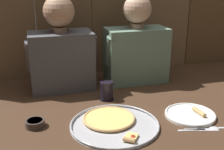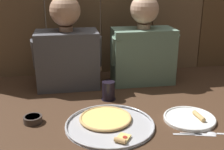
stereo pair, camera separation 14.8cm
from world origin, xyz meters
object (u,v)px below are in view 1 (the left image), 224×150
Objects in this scene: drinking_glass at (107,91)px; diner_left at (61,48)px; dipping_bowl at (35,123)px; diner_right at (136,44)px; dinner_plate at (190,114)px; pizza_tray at (113,123)px.

drinking_glass is 0.38m from diner_left.
diner_left reaches higher than drinking_glass.
dipping_bowl is 0.16× the size of diner_left.
diner_left is at bearing 131.41° from drinking_glass.
dinner_plate is at bearing -80.63° from diner_right.
diner_left is (-0.57, 0.55, 0.24)m from dinner_plate.
diner_right reaches higher than dipping_bowl.
drinking_glass is at bearing 27.86° from dipping_bowl.
dinner_plate is 0.44× the size of diner_right.
diner_left is (-0.17, 0.53, 0.24)m from pizza_tray.
dinner_plate reaches higher than pizza_tray.
pizza_tray is 0.74× the size of diner_left.
drinking_glass is at bearing -136.83° from diner_right.
diner_left is 1.01× the size of diner_right.
dinner_plate is 2.36× the size of drinking_glass.
pizza_tray is 0.40m from dinner_plate.
dipping_bowl is 0.16× the size of diner_right.
drinking_glass is (-0.35, 0.31, 0.04)m from dinner_plate.
diner_right is (0.26, 0.24, 0.20)m from drinking_glass.
pizza_tray is 3.94× the size of drinking_glass.
drinking_glass is at bearing -48.59° from diner_left.
diner_right is (0.66, 0.45, 0.23)m from dipping_bowl.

